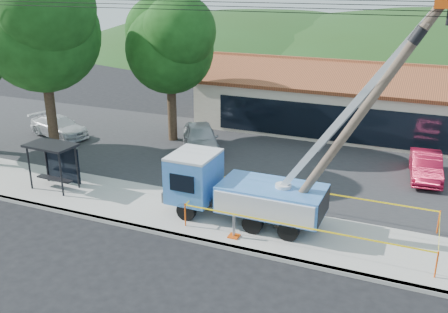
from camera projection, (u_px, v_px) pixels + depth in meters
ground at (170, 269)px, 17.63m from camera, size 120.00×120.00×0.00m
curb at (197, 240)px, 19.42m from camera, size 60.00×0.25×0.15m
sidewalk at (216, 220)px, 21.07m from camera, size 60.00×4.00×0.15m
parking_lot at (274, 160)px, 28.00m from camera, size 60.00×12.00×0.10m
strip_mall at (370, 104)px, 32.80m from camera, size 22.50×8.53×4.67m
tree_west_near at (40, 21)px, 26.46m from camera, size 7.56×6.72×10.80m
tree_lot at (170, 41)px, 29.37m from camera, size 6.30×5.60×8.94m
hill_west at (266, 50)px, 70.77m from camera, size 78.40×56.00×28.00m
utility_truck at (241, 187)px, 20.49m from camera, size 10.16×3.53×9.13m
leaning_pole at (358, 117)px, 17.63m from camera, size 5.35×1.88×9.06m
bus_shelter at (54, 155)px, 23.64m from camera, size 2.38×1.53×2.24m
caution_tape at (310, 213)px, 19.85m from camera, size 9.54×3.43×0.99m
car_silver at (201, 153)px, 29.34m from camera, size 4.09×5.05×1.62m
car_red at (424, 180)px, 25.37m from camera, size 1.81×4.18×1.34m
car_white at (60, 138)px, 32.11m from camera, size 4.75×2.80×1.29m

